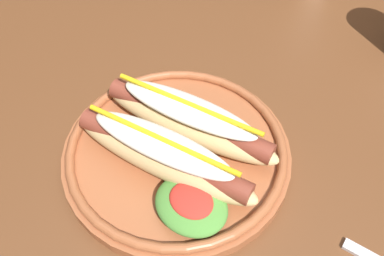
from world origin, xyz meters
name	(u,v)px	position (x,y,z in m)	size (l,w,h in m)	color
dining_table	(233,162)	(0.00, 0.00, 0.65)	(1.27, 1.05, 0.74)	brown
hot_dog_plate	(177,147)	(-0.03, -0.10, 0.77)	(0.28, 0.28, 0.08)	#9E5633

